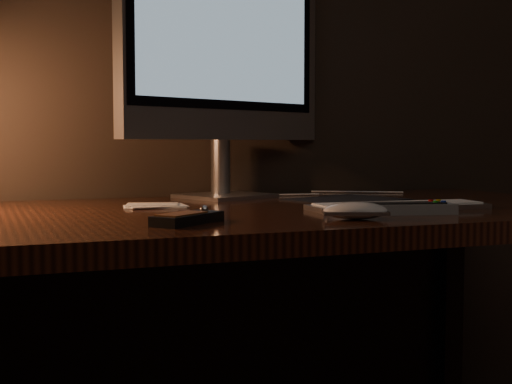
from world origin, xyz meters
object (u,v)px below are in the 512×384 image
object	(u,v)px
media_remote	(188,218)
desk	(230,266)
monitor	(225,41)
tv_remote	(403,208)
keyboard	(398,206)
mouse	(355,213)

from	to	relation	value
media_remote	desk	bearing A→B (deg)	20.02
monitor	tv_remote	world-z (taller)	monitor
desk	tv_remote	distance (m)	0.40
monitor	keyboard	size ratio (longest dim) A/B	1.73
media_remote	tv_remote	distance (m)	0.42
keyboard	tv_remote	bearing A→B (deg)	-113.24
mouse	tv_remote	size ratio (longest dim) A/B	0.55
desk	media_remote	xyz separation A→B (m)	(-0.17, -0.29, 0.14)
keyboard	media_remote	world-z (taller)	media_remote
monitor	keyboard	bearing A→B (deg)	-83.62
mouse	keyboard	bearing A→B (deg)	60.02
desk	monitor	distance (m)	0.55
mouse	tv_remote	world-z (taller)	tv_remote
monitor	mouse	world-z (taller)	monitor
keyboard	desk	bearing A→B (deg)	150.65
mouse	media_remote	distance (m)	0.30
keyboard	media_remote	size ratio (longest dim) A/B	2.56
desk	mouse	xyz separation A→B (m)	(0.12, -0.33, 0.14)
desk	monitor	bearing A→B (deg)	73.29
keyboard	media_remote	bearing A→B (deg)	-164.27
desk	mouse	bearing A→B (deg)	-70.17
mouse	media_remote	xyz separation A→B (m)	(-0.29, 0.04, -0.00)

